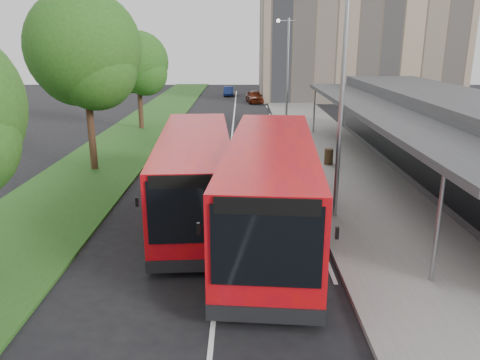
# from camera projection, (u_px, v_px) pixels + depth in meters

# --- Properties ---
(ground) EXTENTS (120.00, 120.00, 0.00)m
(ground) POSITION_uv_depth(u_px,v_px,m) (221.00, 240.00, 15.81)
(ground) COLOR black
(ground) RESTS_ON ground
(pavement) EXTENTS (5.00, 80.00, 0.15)m
(pavement) POSITION_uv_depth(u_px,v_px,m) (313.00, 131.00, 34.95)
(pavement) COLOR slate
(pavement) RESTS_ON ground
(grass_verge) EXTENTS (5.00, 80.00, 0.10)m
(grass_verge) POSITION_uv_depth(u_px,v_px,m) (139.00, 131.00, 34.99)
(grass_verge) COLOR #234616
(grass_verge) RESTS_ON ground
(lane_centre_line) EXTENTS (0.12, 70.00, 0.01)m
(lane_centre_line) POSITION_uv_depth(u_px,v_px,m) (231.00, 146.00, 30.19)
(lane_centre_line) COLOR silver
(lane_centre_line) RESTS_ON ground
(kerb_dashes) EXTENTS (0.12, 56.00, 0.01)m
(kerb_dashes) POSITION_uv_depth(u_px,v_px,m) (277.00, 134.00, 34.02)
(kerb_dashes) COLOR silver
(kerb_dashes) RESTS_ON ground
(office_block) EXTENTS (22.00, 12.00, 18.00)m
(office_block) POSITION_uv_depth(u_px,v_px,m) (358.00, 19.00, 53.49)
(office_block) COLOR tan
(office_block) RESTS_ON ground
(station_building) EXTENTS (7.70, 26.00, 4.00)m
(station_building) POSITION_uv_depth(u_px,v_px,m) (449.00, 136.00, 22.87)
(station_building) COLOR #303133
(station_building) RESTS_ON ground
(tree_mid) EXTENTS (5.58, 5.58, 8.97)m
(tree_mid) POSITION_uv_depth(u_px,v_px,m) (85.00, 56.00, 22.87)
(tree_mid) COLOR #372116
(tree_mid) RESTS_ON ground
(tree_far) EXTENTS (4.55, 4.55, 7.28)m
(tree_far) POSITION_uv_depth(u_px,v_px,m) (138.00, 66.00, 34.68)
(tree_far) COLOR #372116
(tree_far) RESTS_ON ground
(lamp_post_near) EXTENTS (1.44, 0.28, 8.00)m
(lamp_post_near) POSITION_uv_depth(u_px,v_px,m) (340.00, 93.00, 16.38)
(lamp_post_near) COLOR gray
(lamp_post_near) RESTS_ON pavement
(lamp_post_far) EXTENTS (1.44, 0.28, 8.00)m
(lamp_post_far) POSITION_uv_depth(u_px,v_px,m) (287.00, 66.00, 35.55)
(lamp_post_far) COLOR gray
(lamp_post_far) RESTS_ON pavement
(bus_main) EXTENTS (3.85, 11.83, 3.30)m
(bus_main) POSITION_uv_depth(u_px,v_px,m) (271.00, 188.00, 15.88)
(bus_main) COLOR red
(bus_main) RESTS_ON ground
(bus_second) EXTENTS (3.52, 11.07, 3.09)m
(bus_second) POSITION_uv_depth(u_px,v_px,m) (195.00, 174.00, 17.97)
(bus_second) COLOR red
(bus_second) RESTS_ON ground
(litter_bin) EXTENTS (0.49, 0.49, 0.84)m
(litter_bin) POSITION_uv_depth(u_px,v_px,m) (329.00, 157.00, 24.92)
(litter_bin) COLOR #3A2B18
(litter_bin) RESTS_ON pavement
(bollard) EXTENTS (0.19, 0.19, 1.12)m
(bollard) POSITION_uv_depth(u_px,v_px,m) (304.00, 125.00, 33.70)
(bollard) COLOR yellow
(bollard) RESTS_ON pavement
(car_near) EXTENTS (2.06, 4.15, 1.36)m
(car_near) POSITION_uv_depth(u_px,v_px,m) (255.00, 97.00, 51.35)
(car_near) COLOR #501A0B
(car_near) RESTS_ON ground
(car_far) EXTENTS (1.19, 3.36, 1.10)m
(car_far) POSITION_uv_depth(u_px,v_px,m) (229.00, 91.00, 58.18)
(car_far) COLOR navy
(car_far) RESTS_ON ground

